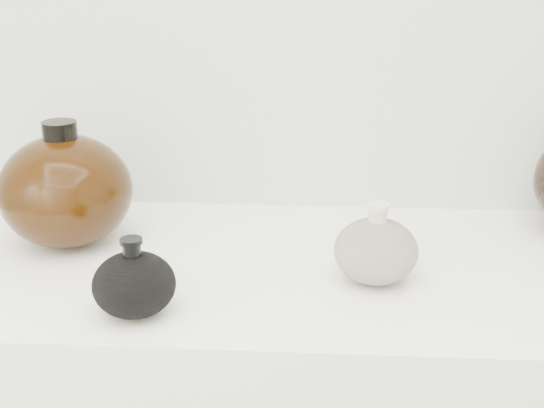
{
  "coord_description": "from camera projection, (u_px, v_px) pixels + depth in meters",
  "views": [
    {
      "loc": [
        0.05,
        -0.08,
        1.37
      ],
      "look_at": [
        -0.01,
        0.92,
        1.0
      ],
      "focal_mm": 50.0,
      "sensor_mm": 36.0,
      "label": 1
    }
  ],
  "objects": [
    {
      "name": "black_gourd_vase",
      "position": [
        134.0,
        284.0,
        0.97
      ],
      "size": [
        0.12,
        0.12,
        0.11
      ],
      "color": "black",
      "rests_on": "display_counter"
    },
    {
      "name": "left_round_pot",
      "position": [
        66.0,
        190.0,
        1.17
      ],
      "size": [
        0.24,
        0.24,
        0.2
      ],
      "color": "black",
      "rests_on": "display_counter"
    },
    {
      "name": "room",
      "position": [
        212.0,
        91.0,
        0.35
      ],
      "size": [
        3.04,
        2.42,
        2.64
      ],
      "color": "slate",
      "rests_on": "ground"
    },
    {
      "name": "cream_gourd_vase",
      "position": [
        376.0,
        250.0,
        1.06
      ],
      "size": [
        0.12,
        0.12,
        0.12
      ],
      "color": "#C3AF97",
      "rests_on": "display_counter"
    }
  ]
}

